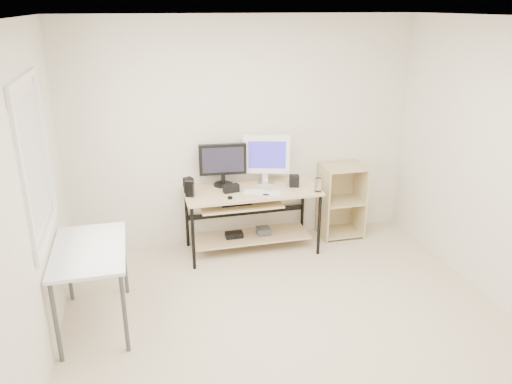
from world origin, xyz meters
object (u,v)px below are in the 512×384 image
object	(u,v)px
desk	(249,207)
white_imac	(267,156)
audio_controller	(190,189)
black_monitor	(223,162)
side_table	(90,257)
shelf_unit	(340,200)

from	to	relation	value
desk	white_imac	size ratio (longest dim) A/B	2.65
white_imac	audio_controller	xyz separation A→B (m)	(-0.91, -0.22, -0.24)
black_monitor	white_imac	distance (m)	0.50
side_table	audio_controller	distance (m)	1.42
black_monitor	audio_controller	size ratio (longest dim) A/B	3.01
side_table	black_monitor	xyz separation A→B (m)	(1.40, 1.26, 0.36)
desk	audio_controller	bearing A→B (deg)	-175.14
desk	side_table	xyz separation A→B (m)	(-1.65, -1.06, 0.13)
side_table	black_monitor	bearing A→B (deg)	42.14
shelf_unit	white_imac	size ratio (longest dim) A/B	1.59
side_table	shelf_unit	distance (m)	3.09
side_table	audio_controller	world-z (taller)	audio_controller
audio_controller	black_monitor	bearing A→B (deg)	55.46
shelf_unit	white_imac	world-z (taller)	white_imac
desk	shelf_unit	size ratio (longest dim) A/B	1.67
shelf_unit	white_imac	xyz separation A→B (m)	(-0.94, 0.01, 0.63)
white_imac	shelf_unit	bearing A→B (deg)	16.07
desk	black_monitor	size ratio (longest dim) A/B	2.81
side_table	white_imac	distance (m)	2.29
shelf_unit	audio_controller	world-z (taller)	audio_controller
shelf_unit	black_monitor	distance (m)	1.55
black_monitor	white_imac	xyz separation A→B (m)	(0.50, -0.04, 0.05)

